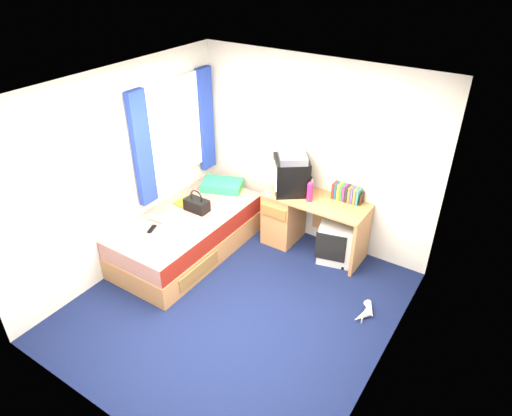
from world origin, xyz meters
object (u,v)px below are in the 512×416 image
Objects in this scene: bed at (188,234)px; magazine at (186,202)px; towel at (185,224)px; picture_frame at (362,199)px; handbag at (197,205)px; aerosol_can at (310,186)px; water_bottle at (157,219)px; desk at (296,216)px; remote_control at (152,229)px; colour_swatch_fan at (150,240)px; white_heels at (366,313)px; pink_water_bottle at (310,193)px; vcr at (292,155)px; pillow at (222,185)px; storage_cube at (338,240)px; crt_tv at (291,175)px.

bed is 0.44m from magazine.
picture_frame is at bearing 38.61° from towel.
handbag is 1.07× the size of towel.
aerosol_can reaches higher than picture_frame.
handbag is 1.56× the size of water_bottle.
desk is 4.15× the size of handbag.
magazine is at bearing 77.61° from remote_control.
colour_swatch_fan is (0.22, -0.34, -0.03)m from water_bottle.
magazine is 0.54m from water_bottle.
picture_frame is at bearing 119.02° from white_heels.
remote_control reaches higher than white_heels.
vcr is at bearing 162.88° from pink_water_bottle.
towel is 0.46m from colour_swatch_fan.
aerosol_can is 2.01m from remote_control.
pillow is 1.12m from desk.
colour_swatch_fan is (0.05, -1.43, -0.05)m from pillow.
aerosol_can reaches higher than handbag.
remote_control is at bearing -74.20° from vcr.
storage_cube is at bearing 19.43° from magazine.
remote_control is 2.63m from white_heels.
crt_tv is at bearing 7.85° from pillow.
white_heels is at bearing -32.38° from pink_water_bottle.
pink_water_bottle is 1.63m from magazine.
pillow is 2.69× the size of aerosol_can.
remote_control is (-0.14, -0.46, 0.28)m from bed.
pillow is at bearing 93.50° from bed.
towel is at bearing -70.10° from handbag.
bed is 14.29× the size of picture_frame.
pillow is at bearing 81.01° from water_bottle.
magazine is (-1.27, -0.68, 0.14)m from desk.
aerosol_can is at bearing 43.47° from water_bottle.
remote_control is at bearing -145.10° from picture_frame.
bed is 2.21m from picture_frame.
picture_frame is 2.54m from remote_control.
vcr is at bearing 59.02° from colour_swatch_fan.
aerosol_can is at bearing 41.41° from bed.
pink_water_bottle reaches higher than aerosol_can.
magazine reaches higher than colour_swatch_fan.
pillow reaches higher than water_bottle.
vcr is (-0.72, 0.02, 0.97)m from storage_cube.
magazine is at bearing -151.65° from desk.
picture_frame reaches higher than storage_cube.
handbag is at bearing 179.27° from white_heels.
storage_cube is 0.90× the size of crt_tv.
vcr is 1.52m from magazine.
vcr is at bearing 177.83° from desk.
pillow is 0.63m from handbag.
desk is 1.89m from colour_swatch_fan.
water_bottle reaches higher than colour_swatch_fan.
desk is 1.84m from remote_control.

